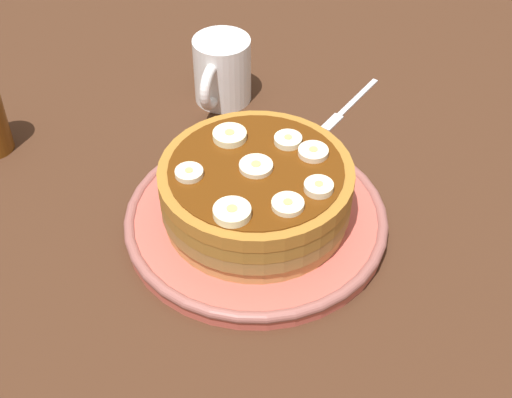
{
  "coord_description": "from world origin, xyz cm",
  "views": [
    {
      "loc": [
        50.8,
        16.79,
        54.1
      ],
      "look_at": [
        0.0,
        0.0,
        3.97
      ],
      "focal_mm": 50.77,
      "sensor_mm": 36.0,
      "label": 1
    }
  ],
  "objects_px": {
    "coffee_mug": "(221,70)",
    "banana_slice_1": "(288,140)",
    "banana_slice_7": "(228,212)",
    "banana_slice_2": "(230,136)",
    "plate": "(256,219)",
    "banana_slice_3": "(189,173)",
    "fork": "(348,106)",
    "pancake_stack": "(253,190)",
    "banana_slice_6": "(288,205)",
    "banana_slice_5": "(313,152)",
    "banana_slice_0": "(259,165)",
    "banana_slice_4": "(319,187)"
  },
  "relations": [
    {
      "from": "banana_slice_1",
      "to": "banana_slice_7",
      "type": "relative_size",
      "value": 0.81
    },
    {
      "from": "plate",
      "to": "banana_slice_5",
      "type": "relative_size",
      "value": 8.99
    },
    {
      "from": "banana_slice_3",
      "to": "coffee_mug",
      "type": "relative_size",
      "value": 0.27
    },
    {
      "from": "banana_slice_6",
      "to": "banana_slice_7",
      "type": "relative_size",
      "value": 0.87
    },
    {
      "from": "banana_slice_7",
      "to": "fork",
      "type": "bearing_deg",
      "value": 171.09
    },
    {
      "from": "banana_slice_0",
      "to": "banana_slice_4",
      "type": "bearing_deg",
      "value": 76.71
    },
    {
      "from": "banana_slice_7",
      "to": "plate",
      "type": "bearing_deg",
      "value": 176.77
    },
    {
      "from": "pancake_stack",
      "to": "banana_slice_0",
      "type": "xyz_separation_m",
      "value": [
        -0.0,
        0.01,
        0.03
      ]
    },
    {
      "from": "plate",
      "to": "coffee_mug",
      "type": "xyz_separation_m",
      "value": [
        -0.2,
        -0.11,
        0.03
      ]
    },
    {
      "from": "fork",
      "to": "banana_slice_5",
      "type": "bearing_deg",
      "value": 0.92
    },
    {
      "from": "banana_slice_0",
      "to": "banana_slice_2",
      "type": "height_order",
      "value": "banana_slice_2"
    },
    {
      "from": "banana_slice_0",
      "to": "banana_slice_2",
      "type": "distance_m",
      "value": 0.05
    },
    {
      "from": "banana_slice_7",
      "to": "banana_slice_2",
      "type": "bearing_deg",
      "value": -160.95
    },
    {
      "from": "banana_slice_3",
      "to": "banana_slice_6",
      "type": "height_order",
      "value": "same"
    },
    {
      "from": "plate",
      "to": "banana_slice_7",
      "type": "height_order",
      "value": "banana_slice_7"
    },
    {
      "from": "banana_slice_2",
      "to": "coffee_mug",
      "type": "distance_m",
      "value": 0.19
    },
    {
      "from": "coffee_mug",
      "to": "fork",
      "type": "distance_m",
      "value": 0.17
    },
    {
      "from": "plate",
      "to": "banana_slice_3",
      "type": "distance_m",
      "value": 0.1
    },
    {
      "from": "pancake_stack",
      "to": "banana_slice_4",
      "type": "height_order",
      "value": "banana_slice_4"
    },
    {
      "from": "pancake_stack",
      "to": "banana_slice_6",
      "type": "bearing_deg",
      "value": 47.34
    },
    {
      "from": "banana_slice_4",
      "to": "fork",
      "type": "height_order",
      "value": "banana_slice_4"
    },
    {
      "from": "banana_slice_1",
      "to": "plate",
      "type": "bearing_deg",
      "value": -20.67
    },
    {
      "from": "banana_slice_4",
      "to": "banana_slice_7",
      "type": "bearing_deg",
      "value": -50.29
    },
    {
      "from": "banana_slice_2",
      "to": "banana_slice_5",
      "type": "height_order",
      "value": "banana_slice_2"
    },
    {
      "from": "banana_slice_1",
      "to": "banana_slice_6",
      "type": "bearing_deg",
      "value": 16.29
    },
    {
      "from": "pancake_stack",
      "to": "fork",
      "type": "xyz_separation_m",
      "value": [
        -0.23,
        0.05,
        -0.05
      ]
    },
    {
      "from": "banana_slice_1",
      "to": "fork",
      "type": "distance_m",
      "value": 0.21
    },
    {
      "from": "banana_slice_5",
      "to": "coffee_mug",
      "type": "bearing_deg",
      "value": -136.09
    },
    {
      "from": "banana_slice_3",
      "to": "coffee_mug",
      "type": "height_order",
      "value": "banana_slice_3"
    },
    {
      "from": "banana_slice_0",
      "to": "banana_slice_1",
      "type": "bearing_deg",
      "value": 160.3
    },
    {
      "from": "banana_slice_1",
      "to": "banana_slice_6",
      "type": "relative_size",
      "value": 0.94
    },
    {
      "from": "plate",
      "to": "coffee_mug",
      "type": "distance_m",
      "value": 0.24
    },
    {
      "from": "banana_slice_0",
      "to": "banana_slice_5",
      "type": "distance_m",
      "value": 0.06
    },
    {
      "from": "plate",
      "to": "banana_slice_3",
      "type": "relative_size",
      "value": 9.9
    },
    {
      "from": "banana_slice_0",
      "to": "banana_slice_4",
      "type": "distance_m",
      "value": 0.07
    },
    {
      "from": "coffee_mug",
      "to": "banana_slice_1",
      "type": "bearing_deg",
      "value": 39.99
    },
    {
      "from": "banana_slice_2",
      "to": "banana_slice_5",
      "type": "relative_size",
      "value": 1.15
    },
    {
      "from": "banana_slice_2",
      "to": "fork",
      "type": "relative_size",
      "value": 0.27
    },
    {
      "from": "plate",
      "to": "banana_slice_6",
      "type": "distance_m",
      "value": 0.09
    },
    {
      "from": "plate",
      "to": "banana_slice_5",
      "type": "distance_m",
      "value": 0.09
    },
    {
      "from": "banana_slice_5",
      "to": "coffee_mug",
      "type": "distance_m",
      "value": 0.23
    },
    {
      "from": "pancake_stack",
      "to": "banana_slice_0",
      "type": "height_order",
      "value": "banana_slice_0"
    },
    {
      "from": "fork",
      "to": "coffee_mug",
      "type": "bearing_deg",
      "value": -78.39
    },
    {
      "from": "banana_slice_3",
      "to": "coffee_mug",
      "type": "bearing_deg",
      "value": -166.79
    },
    {
      "from": "banana_slice_0",
      "to": "banana_slice_4",
      "type": "height_order",
      "value": "banana_slice_4"
    },
    {
      "from": "banana_slice_1",
      "to": "banana_slice_7",
      "type": "distance_m",
      "value": 0.12
    },
    {
      "from": "banana_slice_6",
      "to": "fork",
      "type": "height_order",
      "value": "banana_slice_6"
    },
    {
      "from": "coffee_mug",
      "to": "plate",
      "type": "bearing_deg",
      "value": 28.9
    },
    {
      "from": "banana_slice_0",
      "to": "fork",
      "type": "height_order",
      "value": "banana_slice_0"
    },
    {
      "from": "banana_slice_1",
      "to": "banana_slice_5",
      "type": "relative_size",
      "value": 0.94
    }
  ]
}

